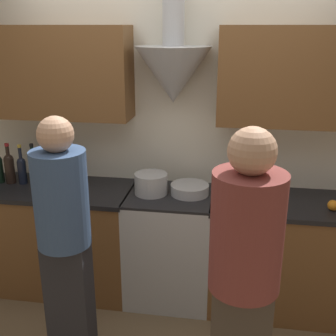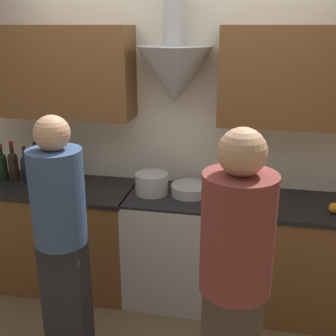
# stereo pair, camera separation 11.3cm
# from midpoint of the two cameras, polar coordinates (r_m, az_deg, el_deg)

# --- Properties ---
(ground_plane) EXTENTS (12.00, 12.00, 0.00)m
(ground_plane) POSITION_cam_midpoint_polar(r_m,az_deg,el_deg) (3.47, -1.56, -19.47)
(ground_plane) COLOR brown
(wall_back) EXTENTS (8.40, 0.57, 2.60)m
(wall_back) POSITION_cam_midpoint_polar(r_m,az_deg,el_deg) (3.36, 0.09, 7.22)
(wall_back) COLOR silver
(wall_back) RESTS_ON ground_plane
(counter_left) EXTENTS (1.22, 0.62, 0.90)m
(counter_left) POSITION_cam_midpoint_polar(r_m,az_deg,el_deg) (3.72, -15.09, -9.02)
(counter_left) COLOR brown
(counter_left) RESTS_ON ground_plane
(counter_right) EXTENTS (1.24, 0.62, 0.90)m
(counter_right) POSITION_cam_midpoint_polar(r_m,az_deg,el_deg) (3.45, 15.17, -11.34)
(counter_right) COLOR brown
(counter_right) RESTS_ON ground_plane
(stove_range) EXTENTS (0.66, 0.60, 0.90)m
(stove_range) POSITION_cam_midpoint_polar(r_m,az_deg,el_deg) (3.47, -0.68, -10.43)
(stove_range) COLOR #B7BABC
(stove_range) RESTS_ON ground_plane
(wine_bottle_1) EXTENTS (0.08, 0.08, 0.34)m
(wine_bottle_1) POSITION_cam_midpoint_polar(r_m,az_deg,el_deg) (3.72, -21.50, 0.13)
(wine_bottle_1) COLOR black
(wine_bottle_1) RESTS_ON counter_left
(wine_bottle_2) EXTENTS (0.07, 0.07, 0.33)m
(wine_bottle_2) POSITION_cam_midpoint_polar(r_m,az_deg,el_deg) (3.67, -20.03, -0.09)
(wine_bottle_2) COLOR black
(wine_bottle_2) RESTS_ON counter_left
(wine_bottle_3) EXTENTS (0.07, 0.07, 0.34)m
(wine_bottle_3) POSITION_cam_midpoint_polar(r_m,az_deg,el_deg) (3.63, -18.58, -0.07)
(wine_bottle_3) COLOR black
(wine_bottle_3) RESTS_ON counter_left
(wine_bottle_4) EXTENTS (0.08, 0.08, 0.34)m
(wine_bottle_4) POSITION_cam_midpoint_polar(r_m,az_deg,el_deg) (3.57, -17.34, -0.17)
(wine_bottle_4) COLOR black
(wine_bottle_4) RESTS_ON counter_left
(wine_bottle_5) EXTENTS (0.07, 0.07, 0.32)m
(wine_bottle_5) POSITION_cam_midpoint_polar(r_m,az_deg,el_deg) (3.54, -15.98, -0.42)
(wine_bottle_5) COLOR black
(wine_bottle_5) RESTS_ON counter_left
(wine_bottle_6) EXTENTS (0.08, 0.08, 0.30)m
(wine_bottle_6) POSITION_cam_midpoint_polar(r_m,az_deg,el_deg) (3.50, -14.78, -0.57)
(wine_bottle_6) COLOR black
(wine_bottle_6) RESTS_ON counter_left
(stock_pot) EXTENTS (0.26, 0.26, 0.16)m
(stock_pot) POSITION_cam_midpoint_polar(r_m,az_deg,el_deg) (3.27, -3.32, -2.13)
(stock_pot) COLOR #B7BABC
(stock_pot) RESTS_ON stove_range
(mixing_bowl) EXTENTS (0.30, 0.30, 0.08)m
(mixing_bowl) POSITION_cam_midpoint_polar(r_m,az_deg,el_deg) (3.26, 1.97, -2.90)
(mixing_bowl) COLOR #B7BABC
(mixing_bowl) RESTS_ON stove_range
(orange_fruit) EXTENTS (0.08, 0.08, 0.08)m
(orange_fruit) POSITION_cam_midpoint_polar(r_m,az_deg,el_deg) (3.18, 20.50, -4.77)
(orange_fruit) COLOR orange
(orange_fruit) RESTS_ON counter_right
(chefs_knife) EXTENTS (0.25, 0.10, 0.01)m
(chefs_knife) POSITION_cam_midpoint_polar(r_m,az_deg,el_deg) (3.28, 8.10, -3.63)
(chefs_knife) COLOR silver
(chefs_knife) RESTS_ON counter_right
(person_foreground_left) EXTENTS (0.32, 0.32, 1.68)m
(person_foreground_left) POSITION_cam_midpoint_polar(r_m,az_deg,el_deg) (2.65, -15.04, -9.17)
(person_foreground_left) COLOR #28282D
(person_foreground_left) RESTS_ON ground_plane
(person_foreground_right) EXTENTS (0.35, 0.35, 1.74)m
(person_foreground_right) POSITION_cam_midpoint_polar(r_m,az_deg,el_deg) (2.14, 8.64, -15.03)
(person_foreground_right) COLOR #473D33
(person_foreground_right) RESTS_ON ground_plane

